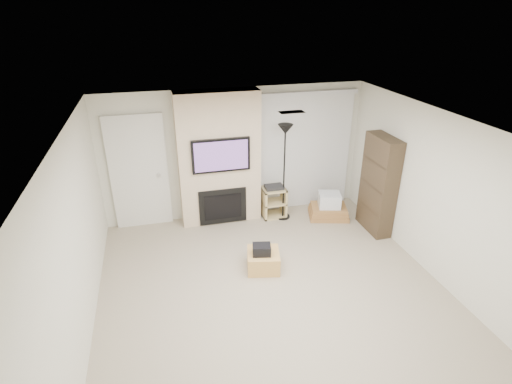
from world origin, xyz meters
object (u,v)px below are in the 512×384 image
object	(u,v)px
ottoman	(263,260)
bookshelf	(379,185)
floor_lamp	(285,146)
av_stand	(274,200)
box_stack	(329,208)

from	to	relation	value
ottoman	bookshelf	bearing A→B (deg)	16.37
floor_lamp	av_stand	distance (m)	1.16
floor_lamp	bookshelf	world-z (taller)	floor_lamp
floor_lamp	ottoman	bearing A→B (deg)	-118.42
ottoman	floor_lamp	xyz separation A→B (m)	(0.83, 1.53, 1.34)
ottoman	floor_lamp	world-z (taller)	floor_lamp
av_stand	bookshelf	size ratio (longest dim) A/B	0.37
ottoman	bookshelf	distance (m)	2.55
floor_lamp	av_stand	world-z (taller)	floor_lamp
ottoman	floor_lamp	bearing A→B (deg)	61.58
ottoman	box_stack	distance (m)	2.17
ottoman	bookshelf	world-z (taller)	bookshelf
av_stand	ottoman	bearing A→B (deg)	-112.27
av_stand	box_stack	bearing A→B (deg)	-16.37
av_stand	bookshelf	bearing A→B (deg)	-29.70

